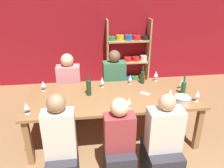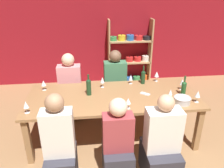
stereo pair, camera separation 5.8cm
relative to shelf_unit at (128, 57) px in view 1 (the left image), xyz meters
The scene contains 22 objects.
wall_back_red 0.98m from the shelf_unit, 163.59° to the left, with size 8.80×0.06×2.70m.
shelf_unit is the anchor object (origin of this frame).
dining_table 2.32m from the shelf_unit, 107.43° to the right, with size 2.58×1.08×0.75m.
mixing_bowl 2.57m from the shelf_unit, 84.15° to the right, with size 0.24×0.24×0.09m.
wine_bottle_green 1.82m from the shelf_unit, 93.97° to the right, with size 0.07×0.07×0.32m.
wine_bottle_dark 2.34m from the shelf_unit, 80.49° to the right, with size 0.07×0.07×0.31m.
wine_bottle_amber 2.39m from the shelf_unit, 116.23° to the right, with size 0.07×0.07×0.33m.
wine_glass_empty_a 2.61m from the shelf_unit, 79.27° to the right, with size 0.07×0.07×0.18m.
wine_glass_red_a 2.42m from the shelf_unit, 86.69° to the right, with size 0.06×0.06×0.15m.
wine_glass_empty_b 3.20m from the shelf_unit, 126.02° to the right, with size 0.07×0.07×0.17m.
wine_glass_white_a 1.83m from the shelf_unit, 100.61° to the right, with size 0.06×0.06×0.16m.
wine_glass_empty_c 2.17m from the shelf_unit, 78.37° to the right, with size 0.07×0.07×0.18m.
wine_glass_red_b 2.07m from the shelf_unit, 113.70° to the right, with size 0.07×0.07×0.18m.
wine_glass_white_b 1.75m from the shelf_unit, 85.57° to the right, with size 0.08×0.08×0.18m.
wine_glass_empty_d 2.68m from the shelf_unit, 101.49° to the right, with size 0.07×0.07×0.16m.
wine_glass_red_c 2.59m from the shelf_unit, 133.21° to the right, with size 0.08×0.08×0.16m.
cell_phone 2.23m from the shelf_unit, 94.87° to the right, with size 0.16×0.15×0.01m.
person_near_a 3.41m from the shelf_unit, 114.62° to the right, with size 0.35×0.44×1.26m.
person_far_a 1.98m from the shelf_unit, 135.64° to the right, with size 0.42×0.53×1.20m.
person_near_b 3.14m from the shelf_unit, 103.48° to the right, with size 0.36×0.46×1.14m.
person_far_b 1.45m from the shelf_unit, 112.41° to the right, with size 0.42×0.53×1.22m.
person_near_c 3.12m from the shelf_unit, 93.65° to the right, with size 0.42×0.52×1.18m.
Camera 1 is at (-0.42, -1.53, 2.27)m, focal length 35.00 mm.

